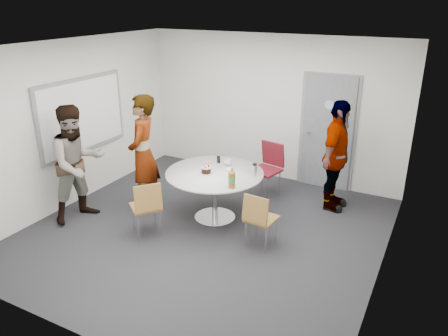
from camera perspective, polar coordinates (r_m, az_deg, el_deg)
The scene contains 15 objects.
floor at distance 6.67m, azimuth -2.41°, elevation -8.20°, with size 5.00×5.00×0.00m, color #222226.
ceiling at distance 5.82m, azimuth -2.84°, elevation 15.54°, with size 5.00×5.00×0.00m, color silver.
wall_back at distance 8.28m, azimuth 6.18°, elevation 7.76°, with size 5.00×5.00×0.00m, color silver.
wall_left at distance 7.63m, azimuth -19.15°, elevation 5.50°, with size 5.00×5.00×0.00m, color silver.
wall_right at distance 5.38m, azimuth 21.10°, elevation -1.30°, with size 5.00×5.00×0.00m, color silver.
wall_front at distance 4.32m, azimuth -19.60°, elevation -6.78°, with size 5.00×5.00×0.00m, color silver.
door at distance 8.03m, azimuth 13.35°, elevation 4.46°, with size 1.02×0.17×2.12m.
whiteboard at distance 7.71m, azimuth -17.97°, elevation 6.57°, with size 0.04×1.90×1.25m.
table at distance 6.72m, azimuth -1.10°, elevation -1.48°, with size 1.51×1.51×1.09m.
chair_near_left at distance 6.39m, azimuth -10.05°, elevation -4.65°, with size 0.60×0.59×0.86m.
chair_near_right at distance 6.03m, azimuth 4.57°, elevation -6.25°, with size 0.43×0.46×0.83m.
chair_far at distance 7.62m, azimuth 5.85°, elevation 0.55°, with size 0.55×0.58×0.96m.
person_main at distance 7.05m, azimuth -10.51°, elevation 1.76°, with size 0.70×0.46×1.92m, color #A5C6EA.
person_left at distance 7.04m, azimuth -18.58°, elevation 0.55°, with size 0.89×0.69×1.83m, color white.
person_right at distance 7.23m, azimuth 14.40°, elevation 1.51°, with size 1.07×0.45×1.83m, color black.
Camera 1 is at (2.93, -4.99, 3.31)m, focal length 35.00 mm.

